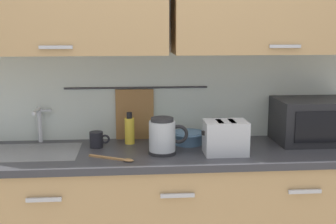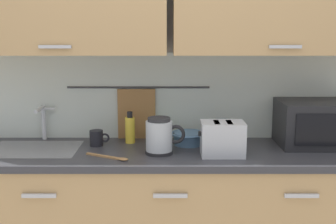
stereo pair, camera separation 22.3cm
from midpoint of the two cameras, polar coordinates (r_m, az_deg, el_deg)
The scene contains 11 objects.
counter_unit at distance 2.77m, azimuth -2.08°, elevation -13.73°, with size 2.53×0.64×0.90m.
back_wall_assembly at distance 2.75m, azimuth -2.26°, elevation 9.05°, with size 3.70×0.41×2.50m.
sink_faucet at distance 2.88m, azimuth -18.26°, elevation -1.01°, with size 0.09×0.17×0.22m.
microwave at distance 2.87m, azimuth 15.94°, elevation -1.10°, with size 0.46×0.35×0.27m.
electric_kettle at distance 2.52m, azimuth -3.17°, elevation -3.14°, with size 0.23×0.16×0.21m.
dish_soap_bottle at distance 2.75m, azimuth -7.24°, elevation -2.30°, with size 0.06×0.06×0.20m.
mug_near_sink at distance 2.71m, azimuth -11.41°, elevation -3.49°, with size 0.12×0.08×0.09m.
mixing_bowl at distance 2.73m, azimuth 0.25°, elevation -3.23°, with size 0.21×0.21×0.08m.
toaster at distance 2.52m, azimuth 4.84°, elevation -3.27°, with size 0.26×0.17×0.19m.
mug_by_kettle at distance 2.80m, azimuth -3.56°, elevation -2.85°, with size 0.12×0.08×0.09m.
wooden_spoon at distance 2.46m, azimuth -9.20°, elevation -5.94°, with size 0.26×0.16×0.01m.
Camera 1 is at (-0.23, -2.21, 1.61)m, focal length 47.78 mm.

